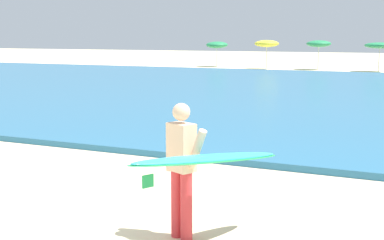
% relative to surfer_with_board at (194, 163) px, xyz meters
% --- Properties ---
extents(ground_plane, '(160.00, 160.00, 0.00)m').
position_rel_surfer_with_board_xyz_m(ground_plane, '(-2.50, 0.00, -1.03)').
color(ground_plane, beige).
extents(sea, '(120.00, 28.00, 0.14)m').
position_rel_surfer_with_board_xyz_m(sea, '(-2.50, 18.01, -0.96)').
color(sea, teal).
rests_on(sea, ground).
extents(surfer_with_board, '(1.36, 2.23, 1.73)m').
position_rel_surfer_with_board_xyz_m(surfer_with_board, '(0.00, 0.00, 0.00)').
color(surfer_with_board, red).
rests_on(surfer_with_board, ground).
extents(beach_umbrella_0, '(1.80, 1.82, 2.12)m').
position_rel_surfer_with_board_xyz_m(beach_umbrella_0, '(-14.29, 36.15, 0.78)').
color(beach_umbrella_0, beige).
rests_on(beach_umbrella_0, ground).
extents(beach_umbrella_1, '(1.86, 1.86, 2.23)m').
position_rel_surfer_with_board_xyz_m(beach_umbrella_1, '(-9.51, 34.48, 0.93)').
color(beach_umbrella_1, beige).
rests_on(beach_umbrella_1, ground).
extents(beach_umbrella_2, '(1.84, 1.85, 2.23)m').
position_rel_surfer_with_board_xyz_m(beach_umbrella_2, '(-5.75, 35.54, 0.93)').
color(beach_umbrella_2, beige).
rests_on(beach_umbrella_2, ground).
extents(beach_umbrella_3, '(2.12, 2.13, 2.12)m').
position_rel_surfer_with_board_xyz_m(beach_umbrella_3, '(-1.29, 34.74, 0.84)').
color(beach_umbrella_3, beige).
rests_on(beach_umbrella_3, ground).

